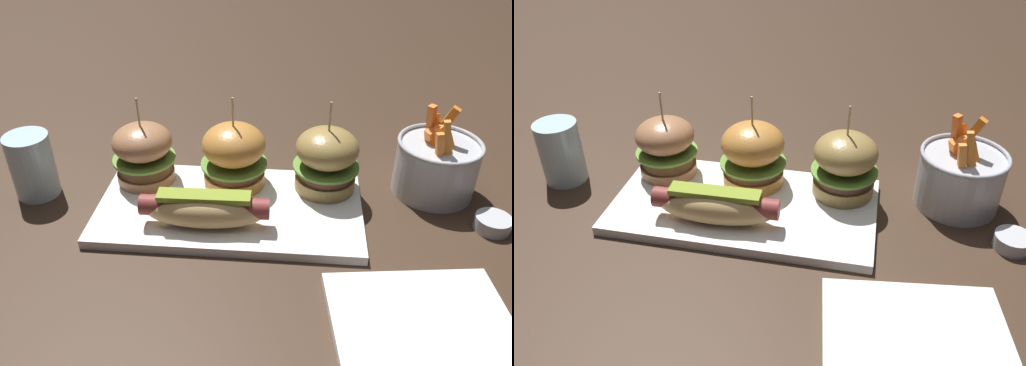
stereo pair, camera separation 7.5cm
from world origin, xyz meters
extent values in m
plane|color=#382619|center=(0.00, 0.00, 0.00)|extent=(3.00, 3.00, 0.00)
cube|color=white|center=(0.00, 0.00, 0.01)|extent=(0.39, 0.20, 0.01)
ellipsoid|color=tan|center=(-0.03, -0.05, 0.04)|extent=(0.17, 0.06, 0.05)
cylinder|color=maroon|center=(-0.03, -0.05, 0.04)|extent=(0.18, 0.03, 0.03)
cube|color=olive|center=(-0.03, -0.05, 0.06)|extent=(0.13, 0.03, 0.01)
cylinder|color=#A56F49|center=(-0.14, 0.06, 0.02)|extent=(0.09, 0.09, 0.02)
cylinder|color=brown|center=(-0.14, 0.06, 0.04)|extent=(0.08, 0.08, 0.02)
cylinder|color=#6B9E3D|center=(-0.14, 0.06, 0.05)|extent=(0.10, 0.10, 0.00)
ellipsoid|color=#A56F49|center=(-0.14, 0.06, 0.08)|extent=(0.09, 0.09, 0.05)
cylinder|color=tan|center=(-0.14, 0.06, 0.12)|extent=(0.00, 0.00, 0.06)
cylinder|color=#C38038|center=(0.00, 0.06, 0.02)|extent=(0.09, 0.09, 0.02)
cylinder|color=#523222|center=(0.00, 0.06, 0.04)|extent=(0.09, 0.09, 0.01)
cylinder|color=#609338|center=(0.00, 0.06, 0.05)|extent=(0.10, 0.10, 0.00)
ellipsoid|color=#C38038|center=(0.00, 0.06, 0.08)|extent=(0.10, 0.10, 0.06)
cylinder|color=tan|center=(0.00, 0.06, 0.13)|extent=(0.00, 0.00, 0.06)
cylinder|color=olive|center=(0.14, 0.06, 0.02)|extent=(0.09, 0.09, 0.02)
cylinder|color=brown|center=(0.14, 0.06, 0.04)|extent=(0.09, 0.09, 0.01)
cylinder|color=#609338|center=(0.14, 0.06, 0.05)|extent=(0.10, 0.10, 0.00)
ellipsoid|color=olive|center=(0.14, 0.06, 0.08)|extent=(0.09, 0.09, 0.06)
cylinder|color=tan|center=(0.14, 0.06, 0.13)|extent=(0.00, 0.00, 0.06)
cylinder|color=#B7BABF|center=(0.31, 0.08, 0.04)|extent=(0.12, 0.12, 0.08)
torus|color=#A8AAB2|center=(0.31, 0.08, 0.09)|extent=(0.13, 0.13, 0.01)
cube|color=orange|center=(0.29, 0.10, 0.10)|extent=(0.02, 0.02, 0.09)
cube|color=orange|center=(0.31, 0.10, 0.10)|extent=(0.05, 0.03, 0.09)
cube|color=orange|center=(0.30, 0.05, 0.08)|extent=(0.02, 0.02, 0.07)
cube|color=orange|center=(0.32, 0.06, 0.08)|extent=(0.03, 0.03, 0.06)
cube|color=orange|center=(0.30, 0.09, 0.09)|extent=(0.02, 0.04, 0.08)
cube|color=orange|center=(0.31, 0.06, 0.09)|extent=(0.02, 0.01, 0.09)
cube|color=orange|center=(0.31, 0.08, 0.08)|extent=(0.03, 0.02, 0.07)
cube|color=orange|center=(0.30, 0.10, 0.08)|extent=(0.03, 0.04, 0.06)
cube|color=orange|center=(0.32, 0.08, 0.08)|extent=(0.03, 0.03, 0.06)
cylinder|color=#B7BABF|center=(0.38, -0.01, 0.01)|extent=(0.05, 0.05, 0.02)
cylinder|color=#9E3323|center=(0.38, -0.01, 0.02)|extent=(0.04, 0.04, 0.00)
cube|color=white|center=(0.25, -0.22, 0.01)|extent=(0.23, 0.23, 0.01)
cylinder|color=silver|center=(-0.30, 0.02, 0.05)|extent=(0.07, 0.07, 0.10)
camera|label=1|loc=(0.09, -0.62, 0.47)|focal=36.75mm
camera|label=2|loc=(0.17, -0.61, 0.47)|focal=36.75mm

